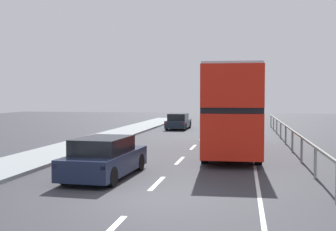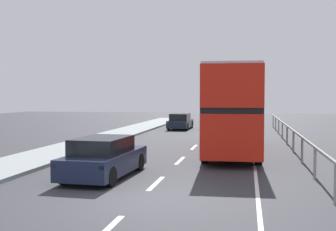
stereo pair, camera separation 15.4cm
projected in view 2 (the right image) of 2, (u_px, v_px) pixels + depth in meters
The scene contains 6 objects.
ground_plane at pixel (141, 199), 11.84m from camera, with size 74.00×120.00×0.10m, color #303137.
lane_paint_markings at pixel (228, 158), 19.55m from camera, with size 3.37×46.00×0.01m.
bridge_side_railing at pixel (298, 138), 19.66m from camera, with size 0.10×42.00×1.13m.
double_decker_bus_red at pixel (232, 108), 21.30m from camera, with size 2.83×10.70×4.21m.
hatchback_car_near at pixel (104, 158), 14.82m from camera, with size 2.00×4.48×1.42m.
sedan_car_ahead at pixel (180, 122), 36.23m from camera, with size 1.77×4.18×1.36m.
Camera 2 is at (2.93, -11.37, 2.86)m, focal length 45.07 mm.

